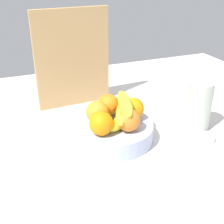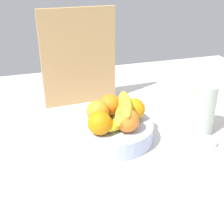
{
  "view_description": "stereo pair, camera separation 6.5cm",
  "coord_description": "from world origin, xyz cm",
  "px_view_note": "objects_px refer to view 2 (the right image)",
  "views": [
    {
      "loc": [
        -28.93,
        -74.18,
        49.58
      ],
      "look_at": [
        0.83,
        -0.63,
        9.5
      ],
      "focal_mm": 47.52,
      "sensor_mm": 36.0,
      "label": 1
    },
    {
      "loc": [
        -22.84,
        -76.36,
        49.58
      ],
      "look_at": [
        0.83,
        -0.63,
        9.5
      ],
      "focal_mm": 47.52,
      "sensor_mm": 36.0,
      "label": 2
    }
  ],
  "objects_px": {
    "orange_back_right": "(110,105)",
    "jar_lid": "(205,142)",
    "orange_front_left": "(98,112)",
    "banana_bunch": "(124,111)",
    "orange_center": "(127,120)",
    "cutting_board": "(79,58)",
    "orange_front_right": "(100,123)",
    "orange_back_left": "(134,109)",
    "thermos_tumbler": "(202,109)",
    "fruit_bowl": "(112,131)"
  },
  "relations": [
    {
      "from": "orange_back_left",
      "to": "orange_back_right",
      "type": "distance_m",
      "value": 0.08
    },
    {
      "from": "orange_center",
      "to": "orange_back_left",
      "type": "distance_m",
      "value": 0.08
    },
    {
      "from": "thermos_tumbler",
      "to": "orange_front_left",
      "type": "bearing_deg",
      "value": 168.06
    },
    {
      "from": "orange_front_left",
      "to": "banana_bunch",
      "type": "xyz_separation_m",
      "value": [
        0.07,
        -0.04,
        0.01
      ]
    },
    {
      "from": "orange_back_right",
      "to": "jar_lid",
      "type": "height_order",
      "value": "orange_back_right"
    },
    {
      "from": "orange_center",
      "to": "banana_bunch",
      "type": "height_order",
      "value": "banana_bunch"
    },
    {
      "from": "orange_back_right",
      "to": "thermos_tumbler",
      "type": "xyz_separation_m",
      "value": [
        0.27,
        -0.1,
        -0.01
      ]
    },
    {
      "from": "fruit_bowl",
      "to": "orange_center",
      "type": "distance_m",
      "value": 0.09
    },
    {
      "from": "orange_front_right",
      "to": "cutting_board",
      "type": "distance_m",
      "value": 0.36
    },
    {
      "from": "orange_front_left",
      "to": "banana_bunch",
      "type": "relative_size",
      "value": 0.39
    },
    {
      "from": "thermos_tumbler",
      "to": "orange_back_right",
      "type": "bearing_deg",
      "value": 159.33
    },
    {
      "from": "orange_back_left",
      "to": "jar_lid",
      "type": "distance_m",
      "value": 0.24
    },
    {
      "from": "orange_front_left",
      "to": "cutting_board",
      "type": "xyz_separation_m",
      "value": [
        0.0,
        0.27,
        0.09
      ]
    },
    {
      "from": "orange_front_left",
      "to": "jar_lid",
      "type": "bearing_deg",
      "value": -24.08
    },
    {
      "from": "orange_back_left",
      "to": "cutting_board",
      "type": "distance_m",
      "value": 0.32
    },
    {
      "from": "fruit_bowl",
      "to": "orange_front_right",
      "type": "xyz_separation_m",
      "value": [
        -0.05,
        -0.05,
        0.06
      ]
    },
    {
      "from": "orange_back_right",
      "to": "jar_lid",
      "type": "relative_size",
      "value": 1.0
    },
    {
      "from": "orange_center",
      "to": "orange_back_right",
      "type": "height_order",
      "value": "same"
    },
    {
      "from": "orange_back_left",
      "to": "orange_back_right",
      "type": "bearing_deg",
      "value": 139.52
    },
    {
      "from": "orange_back_right",
      "to": "orange_front_left",
      "type": "bearing_deg",
      "value": -145.32
    },
    {
      "from": "fruit_bowl",
      "to": "thermos_tumbler",
      "type": "bearing_deg",
      "value": -8.54
    },
    {
      "from": "fruit_bowl",
      "to": "orange_back_left",
      "type": "distance_m",
      "value": 0.1
    },
    {
      "from": "orange_center",
      "to": "banana_bunch",
      "type": "relative_size",
      "value": 0.39
    },
    {
      "from": "orange_front_left",
      "to": "orange_front_right",
      "type": "height_order",
      "value": "same"
    },
    {
      "from": "fruit_bowl",
      "to": "orange_front_right",
      "type": "relative_size",
      "value": 3.62
    },
    {
      "from": "cutting_board",
      "to": "orange_back_left",
      "type": "bearing_deg",
      "value": -72.39
    },
    {
      "from": "orange_back_left",
      "to": "banana_bunch",
      "type": "xyz_separation_m",
      "value": [
        -0.04,
        -0.02,
        0.01
      ]
    },
    {
      "from": "orange_front_right",
      "to": "banana_bunch",
      "type": "xyz_separation_m",
      "value": [
        0.09,
        0.04,
        0.01
      ]
    },
    {
      "from": "orange_back_left",
      "to": "orange_front_right",
      "type": "bearing_deg",
      "value": -156.31
    },
    {
      "from": "orange_back_right",
      "to": "cutting_board",
      "type": "height_order",
      "value": "cutting_board"
    },
    {
      "from": "orange_front_right",
      "to": "banana_bunch",
      "type": "relative_size",
      "value": 0.39
    },
    {
      "from": "orange_center",
      "to": "cutting_board",
      "type": "bearing_deg",
      "value": 100.3
    },
    {
      "from": "jar_lid",
      "to": "orange_back_right",
      "type": "bearing_deg",
      "value": 146.08
    },
    {
      "from": "orange_front_left",
      "to": "orange_back_left",
      "type": "relative_size",
      "value": 1.0
    },
    {
      "from": "banana_bunch",
      "to": "jar_lid",
      "type": "bearing_deg",
      "value": -23.48
    },
    {
      "from": "orange_back_right",
      "to": "thermos_tumbler",
      "type": "distance_m",
      "value": 0.29
    },
    {
      "from": "jar_lid",
      "to": "banana_bunch",
      "type": "bearing_deg",
      "value": 156.52
    },
    {
      "from": "orange_front_left",
      "to": "thermos_tumbler",
      "type": "relative_size",
      "value": 0.43
    },
    {
      "from": "orange_front_right",
      "to": "orange_back_left",
      "type": "bearing_deg",
      "value": 23.69
    },
    {
      "from": "orange_back_left",
      "to": "thermos_tumbler",
      "type": "height_order",
      "value": "thermos_tumbler"
    },
    {
      "from": "orange_center",
      "to": "orange_front_left",
      "type": "bearing_deg",
      "value": 129.82
    },
    {
      "from": "orange_back_left",
      "to": "cutting_board",
      "type": "bearing_deg",
      "value": 110.48
    },
    {
      "from": "thermos_tumbler",
      "to": "orange_front_right",
      "type": "bearing_deg",
      "value": -179.44
    },
    {
      "from": "orange_front_right",
      "to": "jar_lid",
      "type": "bearing_deg",
      "value": -11.42
    },
    {
      "from": "orange_back_left",
      "to": "thermos_tumbler",
      "type": "relative_size",
      "value": 0.43
    },
    {
      "from": "jar_lid",
      "to": "thermos_tumbler",
      "type": "bearing_deg",
      "value": 73.48
    },
    {
      "from": "orange_center",
      "to": "banana_bunch",
      "type": "xyz_separation_m",
      "value": [
        0.01,
        0.04,
        0.01
      ]
    },
    {
      "from": "orange_front_left",
      "to": "thermos_tumbler",
      "type": "xyz_separation_m",
      "value": [
        0.32,
        -0.07,
        -0.01
      ]
    },
    {
      "from": "orange_front_left",
      "to": "cutting_board",
      "type": "height_order",
      "value": "cutting_board"
    },
    {
      "from": "banana_bunch",
      "to": "thermos_tumbler",
      "type": "distance_m",
      "value": 0.25
    }
  ]
}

